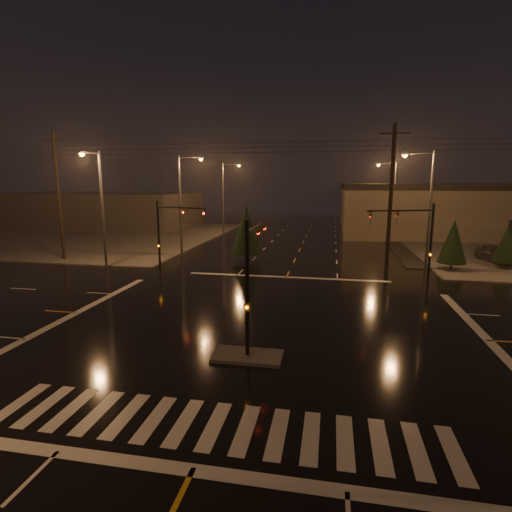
{
  "coord_description": "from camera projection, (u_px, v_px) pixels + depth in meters",
  "views": [
    {
      "loc": [
        3.39,
        -19.84,
        7.54
      ],
      "look_at": [
        -1.11,
        3.85,
        3.0
      ],
      "focal_mm": 28.0,
      "sensor_mm": 36.0,
      "label": 1
    }
  ],
  "objects": [
    {
      "name": "signal_mast_median",
      "position": [
        251.0,
        269.0,
        17.52
      ],
      "size": [
        0.25,
        4.59,
        6.0
      ],
      "color": "black",
      "rests_on": "ground"
    },
    {
      "name": "sidewalk_nw",
      "position": [
        88.0,
        236.0,
        55.63
      ],
      "size": [
        36.0,
        36.0,
        0.12
      ],
      "primitive_type": "cube",
      "color": "#46443F",
      "rests_on": "ground"
    },
    {
      "name": "stop_bar_far",
      "position": [
        286.0,
        277.0,
        31.79
      ],
      "size": [
        16.0,
        0.5,
        0.01
      ],
      "primitive_type": "cube",
      "color": "beige",
      "rests_on": "ground"
    },
    {
      "name": "stop_bar_near",
      "position": [
        193.0,
        470.0,
        10.55
      ],
      "size": [
        16.0,
        0.5,
        0.01
      ],
      "primitive_type": "cube",
      "color": "beige",
      "rests_on": "ground"
    },
    {
      "name": "streetlight_1",
      "position": [
        183.0,
        199.0,
        39.53
      ],
      "size": [
        2.77,
        0.32,
        10.0
      ],
      "color": "#38383A",
      "rests_on": "ground"
    },
    {
      "name": "utility_pole_0",
      "position": [
        59.0,
        196.0,
        37.59
      ],
      "size": [
        2.2,
        0.32,
        12.0
      ],
      "color": "black",
      "rests_on": "ground"
    },
    {
      "name": "streetlight_5",
      "position": [
        100.0,
        202.0,
        33.83
      ],
      "size": [
        0.32,
        2.77,
        10.0
      ],
      "color": "#38383A",
      "rests_on": "ground"
    },
    {
      "name": "conifer_3",
      "position": [
        246.0,
        230.0,
        37.75
      ],
      "size": [
        2.96,
        2.96,
        5.32
      ],
      "color": "black",
      "rests_on": "ground"
    },
    {
      "name": "car_parked",
      "position": [
        497.0,
        254.0,
        37.14
      ],
      "size": [
        2.89,
        5.2,
        1.67
      ],
      "primitive_type": "imported",
      "rotation": [
        0.0,
        0.0,
        0.2
      ],
      "color": "black",
      "rests_on": "ground"
    },
    {
      "name": "signal_mast_nw",
      "position": [
        168.0,
        229.0,
        32.0
      ],
      "size": [
        4.84,
        1.86,
        6.0
      ],
      "color": "black",
      "rests_on": "ground"
    },
    {
      "name": "median_island",
      "position": [
        247.0,
        356.0,
        17.3
      ],
      "size": [
        3.0,
        1.6,
        0.15
      ],
      "primitive_type": "cube",
      "color": "#46443F",
      "rests_on": "ground"
    },
    {
      "name": "utility_pole_1",
      "position": [
        391.0,
        199.0,
        32.09
      ],
      "size": [
        2.2,
        0.32,
        12.0
      ],
      "color": "black",
      "rests_on": "ground"
    },
    {
      "name": "conifer_1",
      "position": [
        506.0,
        244.0,
        34.04
      ],
      "size": [
        1.98,
        1.98,
        3.79
      ],
      "color": "black",
      "rests_on": "ground"
    },
    {
      "name": "crosswalk",
      "position": [
        214.0,
        426.0,
        12.48
      ],
      "size": [
        15.0,
        2.6,
        0.01
      ],
      "primitive_type": "cube",
      "color": "beige",
      "rests_on": "ground"
    },
    {
      "name": "streetlight_3",
      "position": [
        427.0,
        202.0,
        33.5
      ],
      "size": [
        2.77,
        0.32,
        10.0
      ],
      "color": "#38383A",
      "rests_on": "ground"
    },
    {
      "name": "commercial_block",
      "position": [
        102.0,
        209.0,
        67.63
      ],
      "size": [
        30.0,
        18.0,
        5.6
      ],
      "primitive_type": "cube",
      "color": "#423D3A",
      "rests_on": "ground"
    },
    {
      "name": "signal_mast_ne",
      "position": [
        418.0,
        234.0,
        28.52
      ],
      "size": [
        4.84,
        1.86,
        6.0
      ],
      "color": "black",
      "rests_on": "ground"
    },
    {
      "name": "conifer_0",
      "position": [
        453.0,
        241.0,
        33.62
      ],
      "size": [
        2.36,
        2.36,
        4.38
      ],
      "color": "black",
      "rests_on": "ground"
    },
    {
      "name": "ground",
      "position": [
        263.0,
        325.0,
        21.17
      ],
      "size": [
        140.0,
        140.0,
        0.0
      ],
      "primitive_type": "plane",
      "color": "black",
      "rests_on": "ground"
    },
    {
      "name": "streetlight_4",
      "position": [
        392.0,
        194.0,
        52.81
      ],
      "size": [
        2.77,
        0.32,
        10.0
      ],
      "color": "#38383A",
      "rests_on": "ground"
    },
    {
      "name": "streetlight_2",
      "position": [
        225.0,
        194.0,
        54.98
      ],
      "size": [
        2.77,
        0.32,
        10.0
      ],
      "color": "#38383A",
      "rests_on": "ground"
    }
  ]
}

